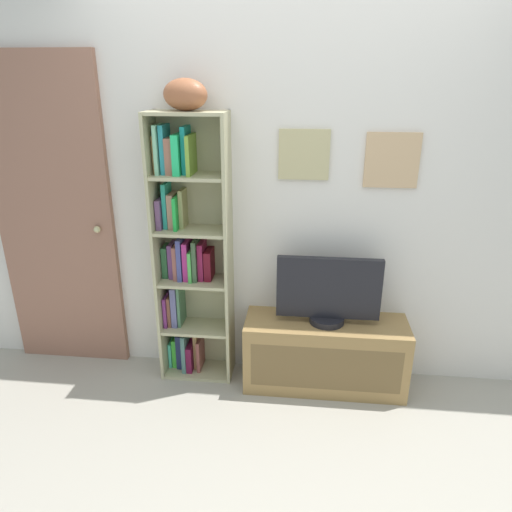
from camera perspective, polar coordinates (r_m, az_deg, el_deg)
name	(u,v)px	position (r m, az deg, el deg)	size (l,w,h in m)	color
ground	(277,497)	(2.61, 2.52, -27.36)	(5.20, 5.20, 0.04)	#9C9689
back_wall	(292,195)	(2.94, 4.44, 7.42)	(4.80, 0.08, 2.48)	silver
bookshelf	(188,254)	(3.03, -8.32, 0.22)	(0.47, 0.25, 1.75)	tan
football	(185,95)	(2.79, -8.66, 18.93)	(0.29, 0.18, 0.18)	#945435
tv_stand	(325,354)	(3.15, 8.38, -11.75)	(1.04, 0.35, 0.47)	olive
television	(328,292)	(2.94, 8.84, -4.37)	(0.64, 0.22, 0.44)	black
door	(55,220)	(3.37, -23.31, 4.04)	(0.79, 0.09, 2.09)	#8C5E4B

